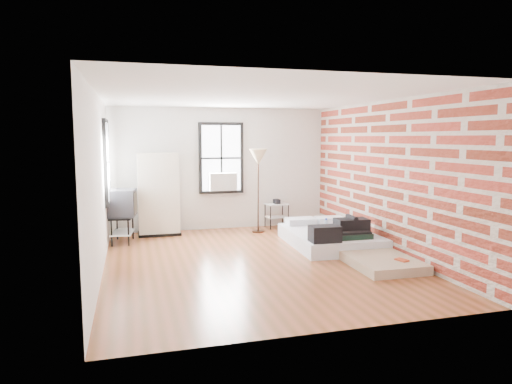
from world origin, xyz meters
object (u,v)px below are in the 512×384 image
object	(u,v)px
wardrobe	(158,194)
floor_lamp	(258,161)
mattress_bare	(367,252)
side_table	(277,209)
mattress_main	(330,236)
tv_stand	(122,205)

from	to	relation	value
wardrobe	floor_lamp	distance (m)	2.31
mattress_bare	side_table	bearing A→B (deg)	102.97
side_table	floor_lamp	world-z (taller)	floor_lamp
mattress_bare	floor_lamp	world-z (taller)	floor_lamp
mattress_main	wardrobe	bearing A→B (deg)	151.38
floor_lamp	tv_stand	xyz separation A→B (m)	(-2.92, -0.27, -0.83)
wardrobe	floor_lamp	size ratio (longest dim) A/B	0.96
wardrobe	tv_stand	distance (m)	0.96
side_table	tv_stand	size ratio (longest dim) A/B	0.62
wardrobe	mattress_bare	bearing A→B (deg)	-42.57
mattress_main	mattress_bare	size ratio (longest dim) A/B	1.12
wardrobe	mattress_main	bearing A→B (deg)	-31.47
side_table	floor_lamp	distance (m)	1.34
floor_lamp	tv_stand	world-z (taller)	floor_lamp
mattress_main	side_table	distance (m)	2.06
tv_stand	wardrobe	bearing A→B (deg)	45.56
mattress_bare	tv_stand	xyz separation A→B (m)	(-4.14, 2.47, 0.66)
floor_lamp	mattress_main	bearing A→B (deg)	-57.20
mattress_bare	tv_stand	world-z (taller)	tv_stand
wardrobe	side_table	distance (m)	2.77
mattress_main	tv_stand	bearing A→B (deg)	163.70
mattress_main	side_table	size ratio (longest dim) A/B	3.20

